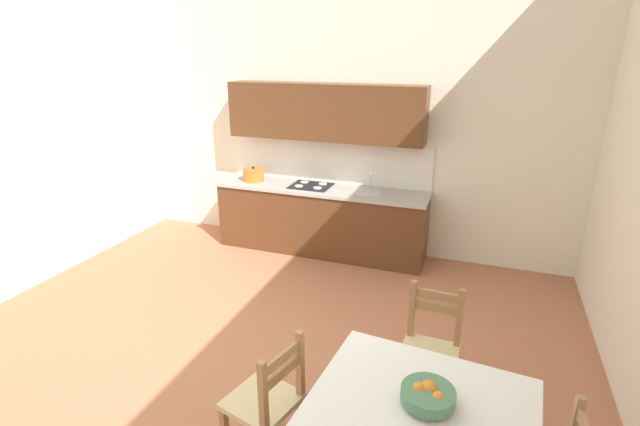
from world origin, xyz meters
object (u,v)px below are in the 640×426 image
(kitchen_cabinetry, at_px, (321,190))
(dining_chair_kitchen_side, at_px, (430,351))
(dining_chair_tv_side, at_px, (267,402))
(fruit_bowl, at_px, (428,395))

(kitchen_cabinetry, height_order, dining_chair_kitchen_side, kitchen_cabinetry)
(dining_chair_tv_side, bearing_deg, kitchen_cabinetry, 104.03)
(kitchen_cabinetry, relative_size, dining_chair_tv_side, 3.01)
(kitchen_cabinetry, relative_size, fruit_bowl, 9.34)
(kitchen_cabinetry, bearing_deg, fruit_bowl, -61.14)
(dining_chair_kitchen_side, height_order, fruit_bowl, dining_chair_kitchen_side)
(kitchen_cabinetry, bearing_deg, dining_chair_kitchen_side, -53.91)
(kitchen_cabinetry, xyz_separation_m, dining_chair_kitchen_side, (1.75, -2.40, -0.41))
(kitchen_cabinetry, xyz_separation_m, fruit_bowl, (1.83, -3.32, -0.04))
(dining_chair_kitchen_side, bearing_deg, kitchen_cabinetry, 126.09)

